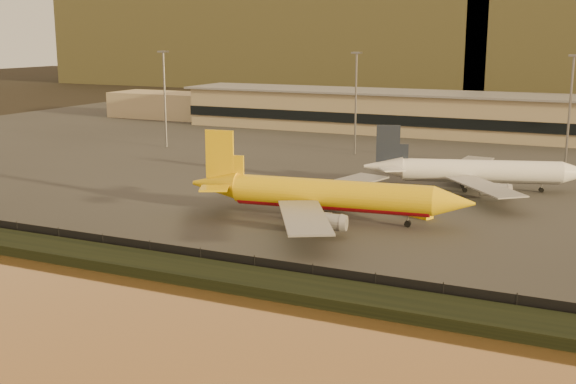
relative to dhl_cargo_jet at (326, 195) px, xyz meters
name	(u,v)px	position (x,y,z in m)	size (l,w,h in m)	color
ground	(235,240)	(-8.25, -15.53, -4.41)	(900.00, 900.00, 0.00)	black
embankment	(171,268)	(-8.25, -32.53, -3.71)	(320.00, 7.00, 1.40)	black
tarmac	(409,149)	(-8.25, 79.47, -4.31)	(320.00, 220.00, 0.20)	#2D2D2D
perimeter_fence	(188,255)	(-8.25, -28.53, -3.11)	(300.00, 0.05, 2.20)	black
terminal_building	(391,112)	(-22.77, 110.02, 1.84)	(202.00, 25.00, 12.60)	tan
apron_light_masts	(452,98)	(6.75, 59.47, 11.30)	(152.20, 12.20, 25.40)	slate
distant_hills	(493,31)	(-28.99, 324.47, 26.98)	(470.00, 160.00, 70.00)	brown
dhl_cargo_jet	(326,195)	(0.00, 0.00, 0.00)	(47.17, 45.84, 14.09)	yellow
white_narrowbody_jet	(477,172)	(17.77, 33.55, -0.47)	(42.56, 40.49, 12.51)	white
gse_vehicle_yellow	(420,212)	(13.28, 8.55, -3.25)	(4.24, 1.91, 1.91)	yellow
gse_vehicle_white	(275,185)	(-18.32, 18.57, -3.41)	(3.53, 1.59, 1.59)	white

